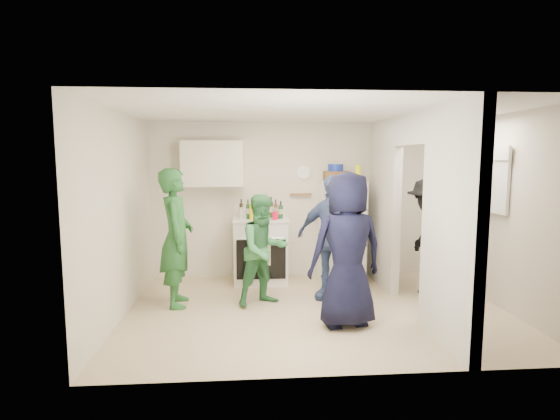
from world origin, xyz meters
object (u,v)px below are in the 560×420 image
object	(u,v)px
wicker_basket	(335,176)
fridge	(342,231)
stove	(260,250)
person_denim	(331,238)
person_green_left	(176,238)
person_green_center	(264,250)
person_navy	(347,250)
yellow_cup_stack_top	(358,173)
blue_bowl	(336,168)
person_nook	(429,238)

from	to	relation	value
wicker_basket	fridge	bearing A→B (deg)	-26.57
fridge	stove	bearing A→B (deg)	178.66
person_denim	person_green_left	bearing A→B (deg)	-143.84
person_green_center	person_navy	size ratio (longest dim) A/B	0.82
person_green_left	person_green_center	size ratio (longest dim) A/B	1.23
yellow_cup_stack_top	person_navy	bearing A→B (deg)	-107.87
person_green_center	yellow_cup_stack_top	bearing A→B (deg)	5.28
wicker_basket	person_navy	bearing A→B (deg)	-97.36
fridge	blue_bowl	world-z (taller)	blue_bowl
blue_bowl	person_green_left	xyz separation A→B (m)	(-2.31, -1.04, -0.88)
blue_bowl	person_nook	size ratio (longest dim) A/B	0.14
fridge	wicker_basket	xyz separation A→B (m)	(-0.10, 0.05, 0.87)
fridge	yellow_cup_stack_top	distance (m)	0.95
blue_bowl	yellow_cup_stack_top	xyz separation A→B (m)	(0.32, -0.15, -0.08)
wicker_basket	person_green_left	world-z (taller)	person_green_left
fridge	yellow_cup_stack_top	bearing A→B (deg)	-24.44
yellow_cup_stack_top	fridge	bearing A→B (deg)	155.56
stove	wicker_basket	bearing A→B (deg)	0.97
person_nook	person_green_left	bearing A→B (deg)	-78.74
fridge	blue_bowl	size ratio (longest dim) A/B	6.59
wicker_basket	stove	bearing A→B (deg)	-179.03
blue_bowl	person_green_center	distance (m)	1.92
wicker_basket	yellow_cup_stack_top	world-z (taller)	yellow_cup_stack_top
stove	person_green_center	bearing A→B (deg)	-89.35
yellow_cup_stack_top	person_green_center	distance (m)	2.01
person_green_left	wicker_basket	bearing A→B (deg)	-70.70
stove	person_green_center	xyz separation A→B (m)	(0.01, -1.08, 0.23)
stove	wicker_basket	size ratio (longest dim) A/B	2.89
stove	person_green_left	bearing A→B (deg)	-137.83
stove	person_navy	world-z (taller)	person_navy
stove	yellow_cup_stack_top	size ratio (longest dim) A/B	4.05
stove	person_navy	xyz separation A→B (m)	(0.93, -1.89, 0.39)
person_denim	yellow_cup_stack_top	bearing A→B (deg)	88.09
wicker_basket	person_navy	xyz separation A→B (m)	(-0.25, -1.91, -0.76)
person_green_left	person_green_center	world-z (taller)	person_green_left
person_nook	person_green_center	bearing A→B (deg)	-76.47
wicker_basket	blue_bowl	distance (m)	0.13
person_denim	fridge	bearing A→B (deg)	102.55
person_denim	person_nook	world-z (taller)	person_denim
yellow_cup_stack_top	person_nook	size ratio (longest dim) A/B	0.15
person_nook	wicker_basket	bearing A→B (deg)	-119.98
wicker_basket	person_nook	xyz separation A→B (m)	(1.13, -0.93, -0.82)
yellow_cup_stack_top	person_denim	bearing A→B (deg)	-125.24
blue_bowl	person_green_center	size ratio (longest dim) A/B	0.16
fridge	person_green_center	distance (m)	1.65
fridge	person_navy	bearing A→B (deg)	-100.57
person_green_left	person_denim	bearing A→B (deg)	-92.15
fridge	wicker_basket	distance (m)	0.87
person_green_left	fridge	bearing A→B (deg)	-72.61
fridge	person_nook	bearing A→B (deg)	-40.49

